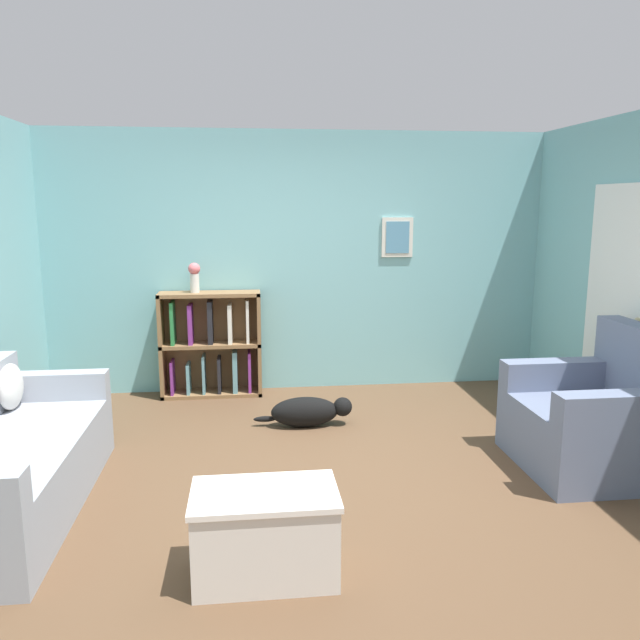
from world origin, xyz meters
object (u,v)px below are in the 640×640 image
(recliner_chair, at_px, (598,420))
(dog, at_px, (308,411))
(couch, at_px, (1,465))
(bookshelf, at_px, (212,345))
(vase, at_px, (194,276))
(coffee_table, at_px, (265,531))

(recliner_chair, relative_size, dog, 1.21)
(couch, height_order, dog, couch)
(bookshelf, height_order, dog, bookshelf)
(vase, bearing_deg, bookshelf, 8.54)
(recliner_chair, distance_m, vase, 3.74)
(dog, bearing_deg, recliner_chair, -28.41)
(couch, relative_size, recliner_chair, 1.91)
(recliner_chair, distance_m, coffee_table, 2.65)
(coffee_table, distance_m, dog, 2.20)
(vase, bearing_deg, dog, -44.78)
(couch, bearing_deg, bookshelf, 63.18)
(bookshelf, xyz_separation_m, dog, (0.86, -1.02, -0.38))
(dog, bearing_deg, bookshelf, 130.27)
(bookshelf, height_order, recliner_chair, bookshelf)
(couch, xyz_separation_m, vase, (1.02, 2.28, 0.89))
(recliner_chair, xyz_separation_m, vase, (-3.00, 2.07, 0.84))
(vase, bearing_deg, couch, -114.14)
(dog, distance_m, vase, 1.78)
(coffee_table, relative_size, vase, 2.57)
(coffee_table, height_order, vase, vase)
(coffee_table, height_order, dog, coffee_table)
(bookshelf, xyz_separation_m, vase, (-0.14, -0.02, 0.69))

